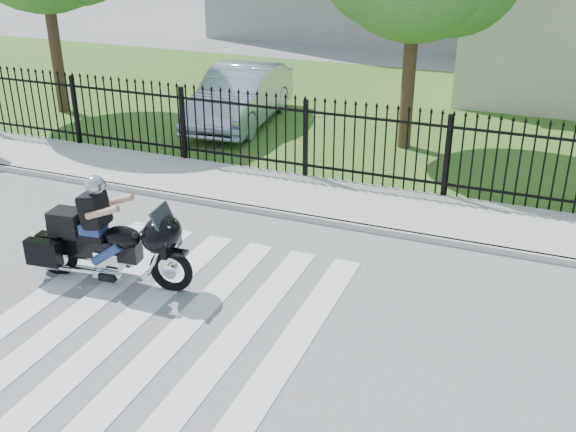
% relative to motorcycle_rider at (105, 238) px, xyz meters
% --- Properties ---
extents(ground, '(120.00, 120.00, 0.00)m').
position_rel_motorcycle_rider_xyz_m(ground, '(1.37, -0.72, -0.75)').
color(ground, slate).
rests_on(ground, ground).
extents(crosswalk, '(5.00, 5.50, 0.01)m').
position_rel_motorcycle_rider_xyz_m(crosswalk, '(1.37, -0.72, -0.74)').
color(crosswalk, silver).
rests_on(crosswalk, ground).
extents(sidewalk, '(40.00, 2.00, 0.12)m').
position_rel_motorcycle_rider_xyz_m(sidewalk, '(1.37, 4.28, -0.69)').
color(sidewalk, '#ADAAA3').
rests_on(sidewalk, ground).
extents(curb, '(40.00, 0.12, 0.12)m').
position_rel_motorcycle_rider_xyz_m(curb, '(1.37, 3.28, -0.69)').
color(curb, '#ADAAA3').
rests_on(curb, ground).
extents(grass_strip, '(40.00, 12.00, 0.02)m').
position_rel_motorcycle_rider_xyz_m(grass_strip, '(1.37, 11.28, -0.74)').
color(grass_strip, '#316021').
rests_on(grass_strip, ground).
extents(iron_fence, '(26.00, 0.04, 1.80)m').
position_rel_motorcycle_rider_xyz_m(iron_fence, '(1.37, 5.28, 0.15)').
color(iron_fence, black).
rests_on(iron_fence, ground).
extents(motorcycle_rider, '(2.76, 1.03, 1.83)m').
position_rel_motorcycle_rider_xyz_m(motorcycle_rider, '(0.00, 0.00, 0.00)').
color(motorcycle_rider, black).
rests_on(motorcycle_rider, ground).
extents(parked_car, '(2.09, 4.86, 1.56)m').
position_rel_motorcycle_rider_xyz_m(parked_car, '(-1.77, 8.58, 0.05)').
color(parked_car, '#9FB3C9').
rests_on(parked_car, grass_strip).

